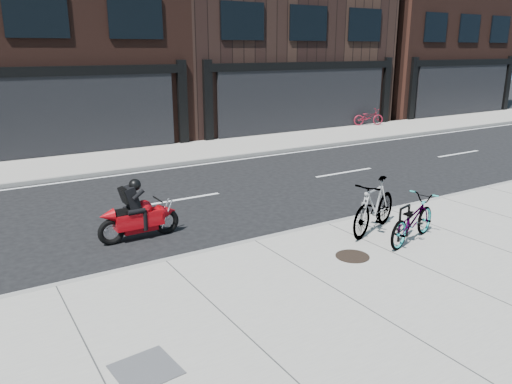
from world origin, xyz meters
TOP-DOWN VIEW (x-y plane):
  - ground at (0.00, 0.00)m, footprint 120.00×120.00m
  - sidewalk_near at (0.00, -5.00)m, footprint 60.00×6.00m
  - sidewalk_far at (0.00, 7.75)m, footprint 60.00×3.50m
  - building_mideast at (10.00, 14.50)m, footprint 12.00×10.00m
  - building_east at (22.00, 14.50)m, footprint 10.00×10.00m
  - bike_rack at (2.72, -3.57)m, footprint 0.43×0.16m
  - bicycle_front at (2.77, -3.73)m, footprint 1.93×1.13m
  - bicycle_rear at (2.51, -2.89)m, footprint 2.06×1.24m
  - motorcycle at (-1.84, -0.28)m, footprint 1.84×0.40m
  - bicycle_far at (13.80, 9.00)m, footprint 1.73×1.09m
  - manhole_cover at (1.18, -3.71)m, footprint 0.85×0.85m
  - utility_grate at (-3.49, -5.03)m, footprint 0.82×0.82m

SIDE VIEW (x-z plane):
  - ground at x=0.00m, z-range 0.00..0.00m
  - sidewalk_near at x=0.00m, z-range 0.00..0.13m
  - sidewalk_far at x=0.00m, z-range 0.00..0.13m
  - manhole_cover at x=1.18m, z-range 0.13..0.15m
  - utility_grate at x=-3.49m, z-range 0.13..0.15m
  - motorcycle at x=-1.84m, z-range -0.13..1.25m
  - bicycle_far at x=13.80m, z-range 0.13..0.99m
  - bike_rack at x=2.72m, z-range 0.20..0.94m
  - bicycle_front at x=2.77m, z-range 0.13..1.09m
  - bicycle_rear at x=2.51m, z-range 0.13..1.32m
  - building_mideast at x=10.00m, z-range 0.00..12.50m
  - building_east at x=22.00m, z-range 0.00..13.00m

